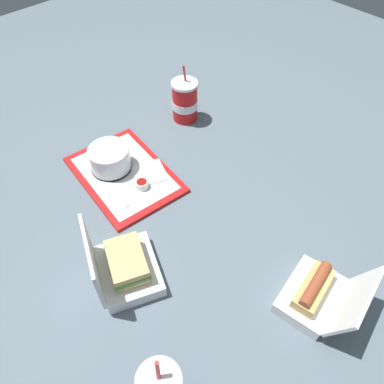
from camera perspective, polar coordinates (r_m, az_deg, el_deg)
ground_plane at (r=1.15m, az=-1.54°, el=-1.74°), size 3.20×3.20×0.00m
food_tray at (r=1.24m, az=-10.28°, el=2.64°), size 0.39×0.30×0.01m
cake_container at (r=1.23m, az=-12.38°, el=4.92°), size 0.13×0.13×0.08m
ketchup_cup at (r=1.17m, az=-7.64°, el=1.20°), size 0.04×0.04×0.02m
napkin_stack at (r=1.22m, az=-6.63°, el=2.84°), size 0.13×0.13×0.00m
plastic_fork at (r=1.17m, az=-11.48°, el=-0.63°), size 0.11×0.02×0.00m
clamshell_hotdog_right at (r=0.99m, az=18.32°, el=-14.55°), size 0.20×0.20×0.15m
clamshell_sandwich_corner at (r=0.99m, az=-10.23°, el=-11.16°), size 0.23×0.21×0.19m
soda_cup_back at (r=1.40m, az=-1.11°, el=13.66°), size 0.10×0.10×0.21m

